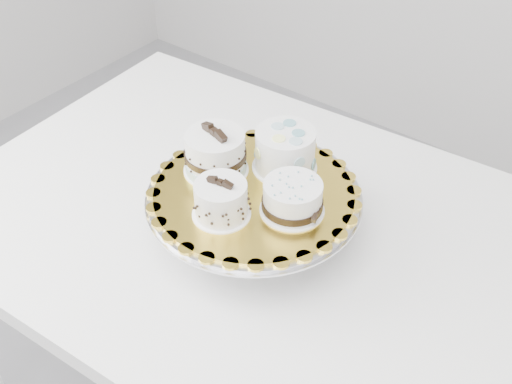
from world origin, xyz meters
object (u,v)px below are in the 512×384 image
Objects in this scene: cake_swirl at (221,201)px; table at (265,250)px; cake_banded at (215,155)px; cake_stand at (254,207)px; cake_ribbon at (293,199)px; cake_dots at (285,150)px; cake_board at (254,192)px.

table is at bearing 78.73° from cake_swirl.
cake_stand is at bearing 10.62° from cake_banded.
cake_banded reaches higher than cake_ribbon.
cake_dots reaches higher than cake_swirl.
cake_stand is 3.19× the size of cake_ribbon.
cake_board is at bearing -96.19° from cake_dots.
table is at bearing 33.86° from cake_banded.
cake_stand is at bearing -90.84° from table.
cake_stand is 0.12m from cake_banded.
cake_stand is at bearing 164.91° from cake_ribbon.
cake_board is at bearing 76.64° from cake_swirl.
cake_banded is at bearing 176.84° from cake_stand.
cake_swirl is (-0.01, -0.08, 0.07)m from cake_stand.
cake_board is at bearing -90.84° from table.
cake_board is (0.00, 0.00, 0.04)m from cake_stand.
cake_ribbon is (0.09, -0.00, 0.07)m from cake_stand.
table is 3.37× the size of cake_stand.
cake_stand is 0.11m from cake_ribbon.
table is 10.02× the size of cake_dots.
table is 12.77× the size of cake_swirl.
table is 0.23m from cake_dots.
cake_board is 0.09m from cake_ribbon.
cake_swirl is at bearing -31.76° from cake_banded.
cake_swirl is at bearing -96.87° from cake_dots.
table is 0.24m from cake_banded.
cake_dots reaches higher than cake_stand.
cake_ribbon is (0.18, -0.01, -0.01)m from cake_banded.
cake_banded is at bearing 125.00° from cake_swirl.
cake_swirl is 0.84× the size of cake_ribbon.
cake_ribbon reaches higher than table.
cake_dots reaches higher than cake_ribbon.
cake_dots is 0.12m from cake_ribbon.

